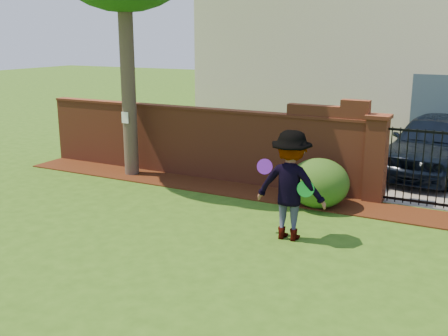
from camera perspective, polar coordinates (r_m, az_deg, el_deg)
The scene contains 13 objects.
ground at distance 9.28m, azimuth -4.64°, elevation -8.14°, with size 80.00×80.00×0.01m, color #2E5615.
mulch_bed at distance 12.46m, azimuth -0.21°, elevation -2.13°, with size 11.10×1.08×0.03m, color #351609.
brick_wall at distance 13.30m, azimuth -2.93°, elevation 2.95°, with size 8.70×0.31×2.16m.
pillar_left at distance 11.74m, azimuth 15.98°, elevation 1.05°, with size 0.50×0.50×1.88m.
iron_gate at distance 11.61m, azimuth 21.25°, elevation -0.04°, with size 1.78×0.03×1.60m.
driveway at distance 15.69m, azimuth 22.71°, elevation 0.14°, with size 3.20×8.00×0.01m, color slate.
house at distance 19.58m, azimuth 17.30°, elevation 12.53°, with size 12.40×6.40×6.30m.
car at distance 14.37m, azimuth 21.39°, elevation 2.25°, with size 1.86×4.62×1.57m, color black.
paper_notice at distance 13.45m, azimuth -10.56°, elevation 5.33°, with size 0.20×0.01×0.28m, color white.
shrub_left at distance 11.19m, azimuth 10.12°, elevation -1.60°, with size 1.26×1.26×1.03m, color #1A4715.
man at distance 9.24m, azimuth 7.04°, elevation -1.91°, with size 1.25×0.72×1.93m, color gray.
frisbee_purple at distance 9.08m, azimuth 4.38°, elevation 0.16°, with size 0.27×0.27×0.02m, color purple.
frisbee_green at distance 9.07m, azimuth 8.74°, elevation -2.20°, with size 0.29×0.29×0.03m, color green.
Camera 1 is at (4.61, -7.25, 3.51)m, focal length 42.67 mm.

